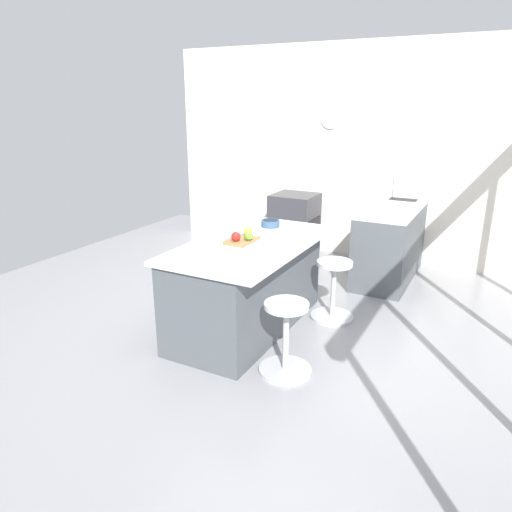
{
  "coord_description": "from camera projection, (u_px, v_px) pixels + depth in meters",
  "views": [
    {
      "loc": [
        3.64,
        1.87,
        2.14
      ],
      "look_at": [
        -0.1,
        -0.11,
        0.75
      ],
      "focal_mm": 33.42,
      "sensor_mm": 36.0,
      "label": 1
    }
  ],
  "objects": [
    {
      "name": "interior_partition_left",
      "position": [
        358.0,
        154.0,
        6.52
      ],
      "size": [
        0.15,
        5.63,
        2.88
      ],
      "color": "silver",
      "rests_on": "ground_plane"
    },
    {
      "name": "oven_range",
      "position": [
        294.0,
        224.0,
        6.88
      ],
      "size": [
        0.6,
        0.61,
        0.87
      ],
      "color": "#38383D",
      "rests_on": "ground_plane"
    },
    {
      "name": "apple_red",
      "position": [
        236.0,
        237.0,
        4.37
      ],
      "size": [
        0.09,
        0.09,
        0.09
      ],
      "primitive_type": "sphere",
      "color": "red",
      "rests_on": "cutting_board"
    },
    {
      "name": "ground_plane",
      "position": [
        262.0,
        335.0,
        4.56
      ],
      "size": [
        7.47,
        7.47,
        0.0
      ],
      "primitive_type": "plane",
      "color": "gray"
    },
    {
      "name": "apple_yellow",
      "position": [
        248.0,
        232.0,
        4.54
      ],
      "size": [
        0.09,
        0.09,
        0.09
      ],
      "primitive_type": "sphere",
      "color": "gold",
      "rests_on": "cutting_board"
    },
    {
      "name": "fruit_bowl",
      "position": [
        270.0,
        223.0,
        4.95
      ],
      "size": [
        0.19,
        0.19,
        0.07
      ],
      "color": "#334C6B",
      "rests_on": "kitchen_island"
    },
    {
      "name": "apple_green",
      "position": [
        249.0,
        236.0,
        4.4
      ],
      "size": [
        0.08,
        0.08,
        0.08
      ],
      "primitive_type": "sphere",
      "color": "#609E2D",
      "rests_on": "cutting_board"
    },
    {
      "name": "sink_cabinet",
      "position": [
        397.0,
        235.0,
        6.23
      ],
      "size": [
        2.22,
        0.6,
        1.18
      ],
      "color": "#4C5156",
      "rests_on": "ground_plane"
    },
    {
      "name": "cutting_board",
      "position": [
        241.0,
        240.0,
        4.44
      ],
      "size": [
        0.36,
        0.24,
        0.02
      ],
      "primitive_type": "cube",
      "color": "olive",
      "rests_on": "kitchen_island"
    },
    {
      "name": "water_bottle",
      "position": [
        219.0,
        233.0,
        4.26
      ],
      "size": [
        0.06,
        0.06,
        0.31
      ],
      "color": "silver",
      "rests_on": "kitchen_island"
    },
    {
      "name": "stool_middle",
      "position": [
        286.0,
        340.0,
        3.86
      ],
      "size": [
        0.44,
        0.44,
        0.62
      ],
      "color": "#B7B7BC",
      "rests_on": "ground_plane"
    },
    {
      "name": "kitchen_island",
      "position": [
        247.0,
        284.0,
        4.59
      ],
      "size": [
        1.84,
        1.0,
        0.88
      ],
      "color": "#4C5156",
      "rests_on": "ground_plane"
    },
    {
      "name": "stool_by_window",
      "position": [
        333.0,
        292.0,
        4.83
      ],
      "size": [
        0.44,
        0.44,
        0.62
      ],
      "color": "#B7B7BC",
      "rests_on": "ground_plane"
    }
  ]
}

